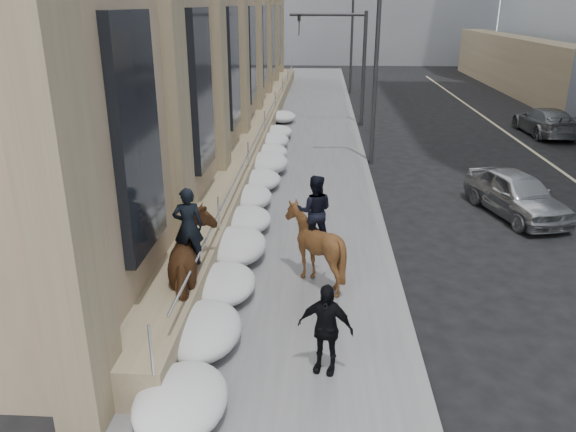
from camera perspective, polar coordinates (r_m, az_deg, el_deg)
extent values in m
plane|color=black|center=(11.20, -1.03, -13.75)|extent=(140.00, 140.00, 0.00)
cube|color=#5A5A5C|center=(20.21, 1.09, 2.66)|extent=(5.00, 80.00, 0.12)
cube|color=slate|center=(20.29, 8.52, 2.49)|extent=(0.24, 80.00, 0.12)
cube|color=#7C6E50|center=(29.93, -2.48, 9.40)|extent=(1.10, 44.00, 0.90)
cylinder|color=silver|center=(29.73, -1.63, 11.10)|extent=(0.06, 42.00, 0.06)
cube|color=black|center=(22.58, -5.61, 14.72)|extent=(0.20, 2.20, 4.50)
cylinder|color=#2D2D30|center=(23.41, 8.93, 14.79)|extent=(0.18, 0.18, 8.00)
cylinder|color=#2D2D30|center=(43.31, 6.50, 17.55)|extent=(0.18, 0.18, 8.00)
cylinder|color=#2D2D30|center=(31.45, 7.70, 14.50)|extent=(0.20, 0.20, 6.00)
cylinder|color=#2D2D30|center=(31.20, 4.06, 19.73)|extent=(4.00, 0.16, 0.16)
imported|color=black|center=(31.24, 1.13, 18.86)|extent=(0.18, 0.22, 1.10)
ellipsoid|color=silver|center=(11.13, -8.66, -11.41)|extent=(1.50, 2.10, 0.68)
ellipsoid|color=silver|center=(14.60, -5.36, -3.01)|extent=(1.60, 2.20, 0.72)
ellipsoid|color=silver|center=(18.32, -3.85, 1.92)|extent=(1.40, 2.00, 0.64)
ellipsoid|color=silver|center=(22.08, -2.20, 5.42)|extent=(1.70, 2.30, 0.76)
ellipsoid|color=silver|center=(25.97, -1.59, 7.65)|extent=(1.50, 2.10, 0.66)
imported|color=#452914|center=(12.19, -9.46, -4.89)|extent=(1.55, 2.56, 2.01)
imported|color=black|center=(12.00, -9.53, -1.13)|extent=(0.70, 0.53, 1.72)
imported|color=#472A14|center=(13.15, 2.67, -3.02)|extent=(1.52, 1.70, 1.85)
imported|color=black|center=(12.99, 2.74, 0.50)|extent=(0.85, 0.67, 1.72)
imported|color=black|center=(10.11, 3.81, -11.31)|extent=(1.08, 0.66, 1.72)
imported|color=#9EA2A6|center=(19.17, 22.20, 2.11)|extent=(2.74, 4.48, 1.43)
imported|color=slate|center=(31.94, 24.65, 8.73)|extent=(2.14, 4.89, 1.40)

